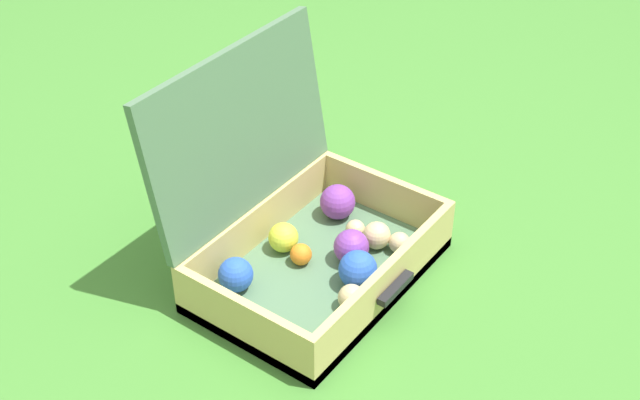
% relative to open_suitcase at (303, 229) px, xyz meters
% --- Properties ---
extents(ground_plane, '(16.00, 16.00, 0.00)m').
position_rel_open_suitcase_xyz_m(ground_plane, '(-0.06, -0.13, -0.11)').
color(ground_plane, '#3D7A2D').
extents(open_suitcase, '(0.53, 0.45, 0.48)m').
position_rel_open_suitcase_xyz_m(open_suitcase, '(0.00, 0.00, 0.00)').
color(open_suitcase, '#4C7051').
rests_on(open_suitcase, ground).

